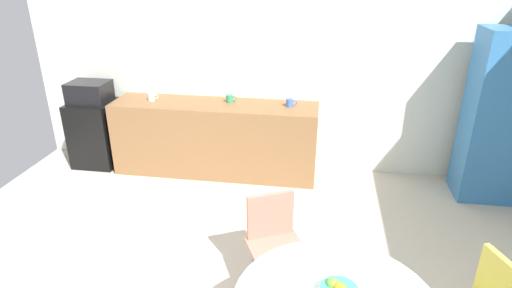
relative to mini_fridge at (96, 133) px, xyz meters
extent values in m
cube|color=silver|center=(2.18, 0.35, 0.88)|extent=(6.00, 0.10, 2.60)
cube|color=brown|center=(1.60, 0.00, 0.03)|extent=(2.49, 0.60, 0.90)
cube|color=black|center=(0.00, 0.00, 0.00)|extent=(0.54, 0.54, 0.84)
cube|color=black|center=(0.00, 0.00, 0.55)|extent=(0.48, 0.38, 0.26)
cube|color=#3372B2|center=(4.73, -0.10, 0.52)|extent=(0.60, 0.50, 1.87)
cube|color=#D8CC4C|center=(4.02, -2.47, 0.22)|extent=(0.18, 0.37, 0.38)
cylinder|color=silver|center=(2.82, -2.13, -0.21)|extent=(0.02, 0.02, 0.42)
cylinder|color=silver|center=(2.68, -1.85, -0.21)|extent=(0.02, 0.02, 0.42)
cylinder|color=silver|center=(2.40, -1.99, -0.21)|extent=(0.02, 0.02, 0.42)
cube|color=#DB7260|center=(2.61, -2.06, 0.02)|extent=(0.56, 0.56, 0.03)
cube|color=#DB7260|center=(2.52, -1.89, 0.22)|extent=(0.36, 0.20, 0.38)
sphere|color=#66B233|center=(2.98, -2.80, 0.39)|extent=(0.07, 0.07, 0.07)
sphere|color=#66B233|center=(3.03, -2.82, 0.39)|extent=(0.07, 0.07, 0.07)
sphere|color=orange|center=(3.02, -2.83, 0.39)|extent=(0.07, 0.07, 0.07)
cylinder|color=#3F66BF|center=(2.50, 0.04, 0.53)|extent=(0.08, 0.08, 0.09)
torus|color=#3F66BF|center=(2.56, 0.04, 0.53)|extent=(0.06, 0.01, 0.06)
cylinder|color=white|center=(0.81, 0.00, 0.53)|extent=(0.08, 0.08, 0.09)
torus|color=white|center=(0.87, 0.00, 0.53)|extent=(0.06, 0.01, 0.06)
cylinder|color=#338C59|center=(1.77, 0.08, 0.53)|extent=(0.08, 0.08, 0.09)
torus|color=#338C59|center=(1.83, 0.08, 0.53)|extent=(0.06, 0.01, 0.06)
camera|label=1|loc=(2.85, -4.70, 2.06)|focal=29.66mm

